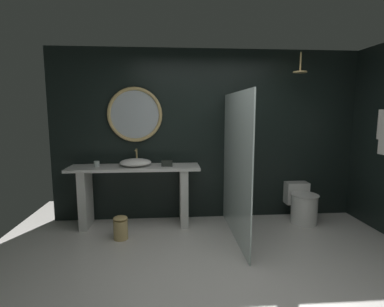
{
  "coord_description": "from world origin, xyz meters",
  "views": [
    {
      "loc": [
        -0.63,
        -2.65,
        1.68
      ],
      "look_at": [
        -0.35,
        0.97,
        1.15
      ],
      "focal_mm": 27.57,
      "sensor_mm": 36.0,
      "label": 1
    }
  ],
  "objects_px": {
    "round_wall_mirror": "(135,115)",
    "waste_bin": "(121,227)",
    "tumbler_cup": "(97,164)",
    "toilet": "(302,204)",
    "tissue_box": "(167,163)",
    "vessel_sink": "(136,162)",
    "rain_shower_head": "(300,70)"
  },
  "relations": [
    {
      "from": "tumbler_cup",
      "to": "rain_shower_head",
      "type": "xyz_separation_m",
      "value": [
        2.91,
        -0.09,
        1.32
      ]
    },
    {
      "from": "tumbler_cup",
      "to": "tissue_box",
      "type": "xyz_separation_m",
      "value": [
        1.01,
        -0.04,
        -0.0
      ]
    },
    {
      "from": "tissue_box",
      "to": "vessel_sink",
      "type": "bearing_deg",
      "value": 176.69
    },
    {
      "from": "waste_bin",
      "to": "tissue_box",
      "type": "bearing_deg",
      "value": 35.94
    },
    {
      "from": "round_wall_mirror",
      "to": "rain_shower_head",
      "type": "bearing_deg",
      "value": -7.07
    },
    {
      "from": "tumbler_cup",
      "to": "toilet",
      "type": "bearing_deg",
      "value": -1.23
    },
    {
      "from": "tissue_box",
      "to": "tumbler_cup",
      "type": "bearing_deg",
      "value": 177.49
    },
    {
      "from": "vessel_sink",
      "to": "waste_bin",
      "type": "height_order",
      "value": "vessel_sink"
    },
    {
      "from": "rain_shower_head",
      "to": "waste_bin",
      "type": "bearing_deg",
      "value": -170.87
    },
    {
      "from": "vessel_sink",
      "to": "toilet",
      "type": "height_order",
      "value": "vessel_sink"
    },
    {
      "from": "tumbler_cup",
      "to": "rain_shower_head",
      "type": "distance_m",
      "value": 3.19
    },
    {
      "from": "round_wall_mirror",
      "to": "toilet",
      "type": "height_order",
      "value": "round_wall_mirror"
    },
    {
      "from": "rain_shower_head",
      "to": "toilet",
      "type": "bearing_deg",
      "value": 7.84
    },
    {
      "from": "waste_bin",
      "to": "round_wall_mirror",
      "type": "bearing_deg",
      "value": 78.16
    },
    {
      "from": "tissue_box",
      "to": "round_wall_mirror",
      "type": "relative_size",
      "value": 0.19
    },
    {
      "from": "toilet",
      "to": "waste_bin",
      "type": "xyz_separation_m",
      "value": [
        -2.66,
        -0.42,
        -0.11
      ]
    },
    {
      "from": "vessel_sink",
      "to": "tissue_box",
      "type": "relative_size",
      "value": 2.86
    },
    {
      "from": "tissue_box",
      "to": "toilet",
      "type": "xyz_separation_m",
      "value": [
        2.05,
        -0.02,
        -0.66
      ]
    },
    {
      "from": "rain_shower_head",
      "to": "toilet",
      "type": "xyz_separation_m",
      "value": [
        0.15,
        0.02,
        -1.98
      ]
    },
    {
      "from": "tumbler_cup",
      "to": "toilet",
      "type": "relative_size",
      "value": 0.13
    },
    {
      "from": "vessel_sink",
      "to": "waste_bin",
      "type": "distance_m",
      "value": 0.93
    },
    {
      "from": "tissue_box",
      "to": "toilet",
      "type": "height_order",
      "value": "tissue_box"
    },
    {
      "from": "round_wall_mirror",
      "to": "toilet",
      "type": "distance_m",
      "value": 2.87
    },
    {
      "from": "round_wall_mirror",
      "to": "waste_bin",
      "type": "height_order",
      "value": "round_wall_mirror"
    },
    {
      "from": "rain_shower_head",
      "to": "toilet",
      "type": "distance_m",
      "value": 1.98
    },
    {
      "from": "round_wall_mirror",
      "to": "rain_shower_head",
      "type": "distance_m",
      "value": 2.47
    },
    {
      "from": "round_wall_mirror",
      "to": "rain_shower_head",
      "type": "height_order",
      "value": "rain_shower_head"
    },
    {
      "from": "tumbler_cup",
      "to": "toilet",
      "type": "distance_m",
      "value": 3.12
    },
    {
      "from": "round_wall_mirror",
      "to": "tissue_box",
      "type": "bearing_deg",
      "value": -28.35
    },
    {
      "from": "tumbler_cup",
      "to": "round_wall_mirror",
      "type": "distance_m",
      "value": 0.9
    },
    {
      "from": "toilet",
      "to": "waste_bin",
      "type": "bearing_deg",
      "value": -170.94
    },
    {
      "from": "tissue_box",
      "to": "rain_shower_head",
      "type": "height_order",
      "value": "rain_shower_head"
    }
  ]
}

